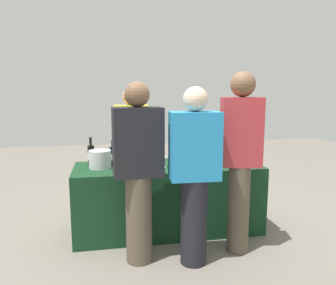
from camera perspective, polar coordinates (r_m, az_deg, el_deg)
name	(u,v)px	position (r m, az deg, el deg)	size (l,w,h in m)	color
ground_plane	(168,229)	(3.79, 0.00, -14.87)	(12.00, 12.00, 0.00)	slate
tasting_table	(168,198)	(3.65, 0.00, -9.60)	(2.00, 0.71, 0.73)	#14381E
wine_bottle_0	(91,155)	(3.66, -13.27, -2.10)	(0.07, 0.07, 0.30)	black
wine_bottle_1	(113,155)	(3.60, -9.62, -2.24)	(0.07, 0.07, 0.30)	black
wine_bottle_2	(139,154)	(3.59, -5.06, -2.09)	(0.08, 0.08, 0.31)	black
wine_bottle_3	(174,152)	(3.66, 1.05, -1.74)	(0.07, 0.07, 0.31)	black
wine_bottle_4	(198,153)	(3.67, 5.31, -1.81)	(0.08, 0.08, 0.31)	black
wine_bottle_5	(211,152)	(3.71, 7.46, -1.73)	(0.07, 0.07, 0.31)	black
wine_glass_0	(135,159)	(3.38, -5.76, -2.86)	(0.07, 0.07, 0.15)	silver
wine_glass_1	(164,159)	(3.44, -0.70, -2.85)	(0.07, 0.07, 0.13)	silver
wine_glass_2	(207,156)	(3.51, 6.78, -2.42)	(0.07, 0.07, 0.15)	silver
ice_bucket	(100,159)	(3.48, -11.77, -2.87)	(0.23, 0.23, 0.19)	silver
server_pouring	(132,147)	(4.09, -6.35, -0.72)	(0.41, 0.24, 1.57)	#3F3351
guest_0	(138,168)	(2.88, -5.22, -4.50)	(0.44, 0.26, 1.61)	brown
guest_1	(194,172)	(2.85, 4.64, -5.15)	(0.44, 0.25, 1.57)	black
guest_2	(240,155)	(3.10, 12.51, -2.18)	(0.40, 0.27, 1.71)	brown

